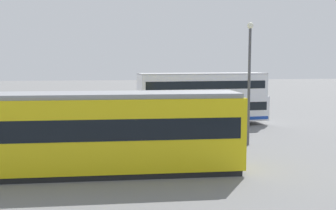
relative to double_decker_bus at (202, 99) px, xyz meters
The scene contains 8 objects.
ground_plane 3.51m from the double_decker_bus, 25.79° to the left, with size 160.00×160.00×0.00m, color slate.
double_decker_bus is the anchor object (origin of this frame).
tram_yellow 15.05m from the double_decker_bus, 57.12° to the left, with size 13.72×3.02×3.57m.
pedestrian_near_railing 9.69m from the double_decker_bus, 43.96° to the left, with size 0.41×0.41×1.77m.
pedestrian_crossing 9.72m from the double_decker_bus, 69.51° to the left, with size 0.42×0.42×1.58m.
pedestrian_railing 10.25m from the double_decker_bus, 47.79° to the left, with size 7.19×0.21×1.08m.
info_sign 13.59m from the double_decker_bus, 30.24° to the left, with size 0.96×0.29×2.26m.
street_lamp 8.13m from the double_decker_bus, 96.92° to the left, with size 0.36×0.36×7.15m.
Camera 1 is at (4.63, 29.12, 4.90)m, focal length 43.21 mm.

